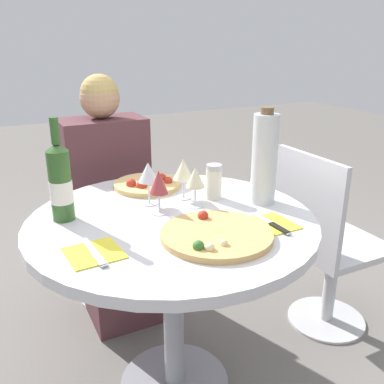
{
  "coord_description": "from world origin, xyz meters",
  "views": [
    {
      "loc": [
        -0.54,
        -1.23,
        1.3
      ],
      "look_at": [
        0.05,
        -0.05,
        0.82
      ],
      "focal_mm": 40.0,
      "sensor_mm": 36.0,
      "label": 1
    }
  ],
  "objects": [
    {
      "name": "pizza_small_far",
      "position": [
        0.04,
        0.33,
        0.74
      ],
      "size": [
        0.27,
        0.27,
        0.05
      ],
      "color": "#DBB26B",
      "rests_on": "dining_table"
    },
    {
      "name": "wine_glass_back_right",
      "position": [
        0.12,
        0.15,
        0.84
      ],
      "size": [
        0.08,
        0.08,
        0.15
      ],
      "color": "silver",
      "rests_on": "dining_table"
    },
    {
      "name": "wine_glass_back_left",
      "position": [
        -0.02,
        0.15,
        0.84
      ],
      "size": [
        0.08,
        0.08,
        0.16
      ],
      "color": "silver",
      "rests_on": "dining_table"
    },
    {
      "name": "pizza_large",
      "position": [
        0.06,
        -0.21,
        0.74
      ],
      "size": [
        0.35,
        0.35,
        0.04
      ],
      "color": "tan",
      "rests_on": "dining_table"
    },
    {
      "name": "chair_behind_diner",
      "position": [
        -0.03,
        0.8,
        0.41
      ],
      "size": [
        0.41,
        0.41,
        0.86
      ],
      "rotation": [
        0.0,
        0.0,
        3.14
      ],
      "color": "silver",
      "rests_on": "ground_plane"
    },
    {
      "name": "chair_empty_side",
      "position": [
        0.77,
        0.04,
        0.41
      ],
      "size": [
        0.41,
        0.41,
        0.86
      ],
      "rotation": [
        0.0,
        0.0,
        -1.57
      ],
      "color": "silver",
      "rests_on": "ground_plane"
    },
    {
      "name": "wine_glass_front_right",
      "position": [
        0.12,
        0.05,
        0.83
      ],
      "size": [
        0.07,
        0.07,
        0.15
      ],
      "color": "silver",
      "rests_on": "dining_table"
    },
    {
      "name": "place_setting_left",
      "position": [
        -0.3,
        -0.14,
        0.73
      ],
      "size": [
        0.16,
        0.19,
        0.01
      ],
      "color": "yellow",
      "rests_on": "dining_table"
    },
    {
      "name": "tall_carafe",
      "position": [
        0.36,
        -0.02,
        0.89
      ],
      "size": [
        0.09,
        0.09,
        0.35
      ],
      "color": "silver",
      "rests_on": "dining_table"
    },
    {
      "name": "dining_table",
      "position": [
        0.0,
        0.0,
        0.61
      ],
      "size": [
        0.99,
        0.99,
        0.72
      ],
      "color": "gray",
      "rests_on": "ground_plane"
    },
    {
      "name": "wine_glass_front_left",
      "position": [
        -0.02,
        0.05,
        0.84
      ],
      "size": [
        0.07,
        0.07,
        0.16
      ],
      "color": "silver",
      "rests_on": "dining_table"
    },
    {
      "name": "sugar_shaker",
      "position": [
        0.22,
        0.1,
        0.79
      ],
      "size": [
        0.06,
        0.06,
        0.13
      ],
      "color": "silver",
      "rests_on": "dining_table"
    },
    {
      "name": "place_setting_right",
      "position": [
        0.26,
        -0.21,
        0.73
      ],
      "size": [
        0.16,
        0.19,
        0.01
      ],
      "color": "yellow",
      "rests_on": "dining_table"
    },
    {
      "name": "ground_plane",
      "position": [
        0.0,
        0.0,
        0.0
      ],
      "size": [
        12.0,
        12.0,
        0.0
      ],
      "primitive_type": "plane",
      "color": "slate",
      "rests_on": "ground"
    },
    {
      "name": "seated_diner",
      "position": [
        -0.03,
        0.65,
        0.51
      ],
      "size": [
        0.39,
        0.48,
        1.15
      ],
      "rotation": [
        0.0,
        0.0,
        3.14
      ],
      "color": "#512D33",
      "rests_on": "ground_plane"
    },
    {
      "name": "wine_bottle",
      "position": [
        -0.33,
        0.15,
        0.86
      ],
      "size": [
        0.08,
        0.08,
        0.34
      ],
      "color": "#2D5623",
      "rests_on": "dining_table"
    }
  ]
}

